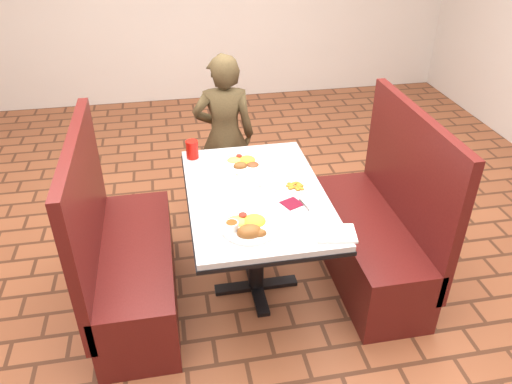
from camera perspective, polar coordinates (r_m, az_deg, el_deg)
dining_table at (r=2.99m, az=0.00°, el=-1.56°), size 0.81×1.21×0.75m
booth_bench_left at (r=3.17m, az=-14.49°, el=-7.89°), size 0.47×1.20×1.17m
booth_bench_right at (r=3.39m, az=13.44°, el=-4.72°), size 0.47×1.20×1.17m
diner_person at (r=3.85m, az=-3.60°, el=6.36°), size 0.49×0.34×1.29m
near_dinner_plate at (r=2.61m, az=-0.88°, el=-3.73°), size 0.30×0.30×0.09m
far_dinner_plate at (r=3.21m, az=-1.43°, el=3.52°), size 0.26×0.26×0.07m
plantain_plate at (r=2.98m, az=4.52°, el=0.59°), size 0.16×0.16×0.02m
maroon_napkin at (r=2.84m, az=4.10°, el=-1.32°), size 0.14×0.14×0.00m
spoon_utensil at (r=2.82m, az=5.54°, el=-1.49°), size 0.03×0.12×0.00m
red_tumbler at (r=3.31m, az=-7.31°, el=4.85°), size 0.08×0.08×0.12m
paper_napkin at (r=2.62m, az=9.08°, el=-4.69°), size 0.23×0.19×0.01m
knife_utensil at (r=2.65m, az=-1.21°, el=-3.73°), size 0.03×0.15×0.00m
fork_utensil at (r=2.58m, az=-1.45°, el=-4.91°), size 0.08×0.12×0.00m
lettuce_shreds at (r=2.99m, az=0.54°, el=0.69°), size 0.28×0.32×0.00m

